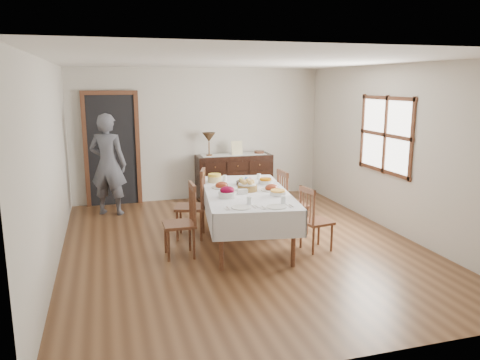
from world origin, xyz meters
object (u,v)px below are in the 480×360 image
object	(u,v)px
chair_left_far	(194,203)
chair_right_far	(290,201)
sideboard	(234,177)
dining_table	(246,197)
chair_left_near	(183,220)
table_lamp	(209,138)
person	(108,161)
chair_right_near	(314,219)

from	to	relation	value
chair_left_far	chair_right_far	distance (m)	1.49
chair_right_far	sideboard	xyz separation A→B (m)	(-0.25, 2.36, -0.05)
dining_table	chair_left_near	size ratio (longest dim) A/B	2.43
sideboard	chair_left_far	bearing A→B (deg)	-119.81
dining_table	chair_left_near	bearing A→B (deg)	-157.09
chair_left_far	sideboard	size ratio (longest dim) A/B	0.70
chair_right_far	table_lamp	bearing A→B (deg)	16.71
chair_right_far	sideboard	bearing A→B (deg)	4.91
dining_table	person	world-z (taller)	person
chair_left_far	chair_right_near	xyz separation A→B (m)	(1.50, -1.04, -0.07)
chair_right_far	dining_table	bearing A→B (deg)	108.15
dining_table	chair_right_far	distance (m)	0.87
chair_left_near	chair_right_far	xyz separation A→B (m)	(1.77, 0.53, -0.00)
sideboard	chair_right_far	bearing A→B (deg)	-83.99
chair_left_far	chair_right_far	world-z (taller)	chair_left_far
chair_right_far	chair_left_near	bearing A→B (deg)	105.51
chair_left_far	sideboard	distance (m)	2.48
chair_left_far	person	distance (m)	2.12
chair_right_near	person	distance (m)	3.87
person	chair_left_far	bearing A→B (deg)	148.65
chair_right_near	table_lamp	bearing A→B (deg)	4.03
person	dining_table	bearing A→B (deg)	153.92
dining_table	table_lamp	world-z (taller)	table_lamp
chair_right_near	sideboard	size ratio (longest dim) A/B	0.61
chair_right_far	person	size ratio (longest dim) A/B	0.52
chair_right_near	person	world-z (taller)	person
chair_right_near	chair_left_near	bearing A→B (deg)	70.90
dining_table	chair_left_far	bearing A→B (deg)	152.44
chair_left_near	chair_right_far	size ratio (longest dim) A/B	1.01
chair_left_near	person	distance (m)	2.64
chair_right_far	table_lamp	size ratio (longest dim) A/B	2.17
dining_table	sideboard	distance (m)	2.71
chair_left_far	chair_right_far	xyz separation A→B (m)	(1.48, -0.21, -0.03)
chair_right_far	person	distance (m)	3.32
chair_left_near	chair_right_near	bearing A→B (deg)	81.46
sideboard	table_lamp	distance (m)	0.95
chair_left_far	table_lamp	xyz separation A→B (m)	(0.72, 2.14, 0.73)
sideboard	table_lamp	bearing A→B (deg)	-179.22
chair_right_near	chair_left_far	bearing A→B (deg)	45.55
dining_table	table_lamp	size ratio (longest dim) A/B	5.31
chair_left_far	sideboard	world-z (taller)	chair_left_far
table_lamp	chair_left_far	bearing A→B (deg)	-108.65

